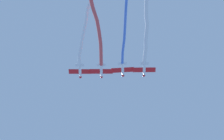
{
  "coord_description": "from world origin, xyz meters",
  "views": [
    {
      "loc": [
        -4.41,
        52.39,
        2.57
      ],
      "look_at": [
        1.25,
        -1.11,
        86.12
      ],
      "focal_mm": 61.66,
      "sensor_mm": 36.0,
      "label": 1
    }
  ],
  "objects_px": {
    "airplane_slot": "(80,71)",
    "airplane_lead": "(144,69)",
    "airplane_left_wing": "(123,70)",
    "airplane_right_wing": "(101,71)"
  },
  "relations": [
    {
      "from": "airplane_slot",
      "to": "airplane_lead",
      "type": "bearing_deg",
      "value": -92.63
    },
    {
      "from": "airplane_left_wing",
      "to": "airplane_right_wing",
      "type": "distance_m",
      "value": 5.55
    },
    {
      "from": "airplane_left_wing",
      "to": "airplane_right_wing",
      "type": "height_order",
      "value": "airplane_left_wing"
    },
    {
      "from": "airplane_lead",
      "to": "airplane_left_wing",
      "type": "xyz_separation_m",
      "value": [
        5.52,
        0.34,
        0.3
      ]
    },
    {
      "from": "airplane_left_wing",
      "to": "airplane_right_wing",
      "type": "xyz_separation_m",
      "value": [
        5.54,
        0.35,
        -0.3
      ]
    },
    {
      "from": "airplane_left_wing",
      "to": "airplane_lead",
      "type": "bearing_deg",
      "value": -88.6
    },
    {
      "from": "airplane_lead",
      "to": "airplane_right_wing",
      "type": "height_order",
      "value": "same"
    },
    {
      "from": "airplane_slot",
      "to": "airplane_left_wing",
      "type": "bearing_deg",
      "value": -92.63
    },
    {
      "from": "airplane_right_wing",
      "to": "airplane_left_wing",
      "type": "bearing_deg",
      "value": -92.41
    },
    {
      "from": "airplane_lead",
      "to": "airplane_slot",
      "type": "height_order",
      "value": "airplane_slot"
    }
  ]
}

